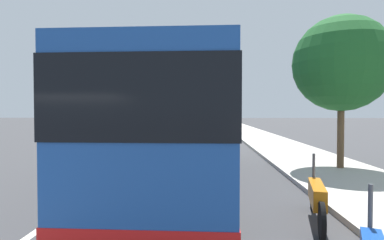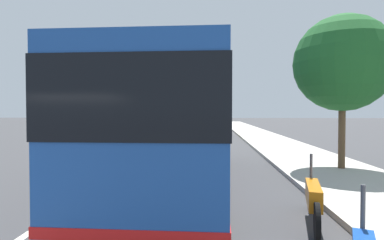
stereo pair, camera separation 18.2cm
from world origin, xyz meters
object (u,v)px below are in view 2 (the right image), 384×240
(motorcycle_nearest_curb, at_px, (313,198))
(car_ahead_same_lane, at_px, (201,123))
(car_behind_bus, at_px, (205,126))
(roadside_tree_mid_block, at_px, (343,64))
(car_far_distant, at_px, (181,120))
(car_side_street, at_px, (203,128))
(coach_bus, at_px, (179,121))

(motorcycle_nearest_curb, height_order, car_ahead_same_lane, car_ahead_same_lane)
(car_behind_bus, distance_m, roadside_tree_mid_block, 21.15)
(motorcycle_nearest_curb, xyz_separation_m, car_ahead_same_lane, (35.00, 3.31, 0.25))
(roadside_tree_mid_block, bearing_deg, car_far_distant, 12.90)
(car_far_distant, bearing_deg, car_ahead_same_lane, 11.88)
(car_side_street, relative_size, car_far_distant, 0.84)
(coach_bus, relative_size, roadside_tree_mid_block, 1.94)
(coach_bus, bearing_deg, car_behind_bus, 0.04)
(coach_bus, distance_m, car_behind_bus, 22.56)
(car_ahead_same_lane, height_order, car_side_street, car_ahead_same_lane)
(motorcycle_nearest_curb, height_order, car_side_street, car_side_street)
(car_ahead_same_lane, height_order, roadside_tree_mid_block, roadside_tree_mid_block)
(roadside_tree_mid_block, bearing_deg, coach_bus, 112.01)
(car_behind_bus, height_order, roadside_tree_mid_block, roadside_tree_mid_block)
(motorcycle_nearest_curb, distance_m, car_far_distant, 49.72)
(car_ahead_same_lane, xyz_separation_m, car_far_distant, (14.18, 3.99, -0.05))
(car_far_distant, bearing_deg, coach_bus, 1.55)
(car_behind_bus, relative_size, roadside_tree_mid_block, 0.71)
(car_ahead_same_lane, bearing_deg, coach_bus, -176.73)
(car_far_distant, bearing_deg, roadside_tree_mid_block, 9.06)
(car_behind_bus, relative_size, car_far_distant, 0.86)
(coach_bus, relative_size, car_side_street, 2.78)
(car_far_distant, distance_m, roadside_tree_mid_block, 45.02)
(car_ahead_same_lane, bearing_deg, car_side_street, -174.60)
(car_far_distant, bearing_deg, motorcycle_nearest_curb, 4.60)
(roadside_tree_mid_block, bearing_deg, car_side_street, 18.73)
(roadside_tree_mid_block, bearing_deg, motorcycle_nearest_curb, 153.25)
(coach_bus, xyz_separation_m, car_far_distant, (46.07, 4.34, -1.21))
(car_behind_bus, bearing_deg, roadside_tree_mid_block, -166.63)
(car_behind_bus, distance_m, car_far_distant, 24.01)
(car_behind_bus, bearing_deg, car_ahead_same_lane, 3.25)
(motorcycle_nearest_curb, bearing_deg, car_ahead_same_lane, 19.13)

